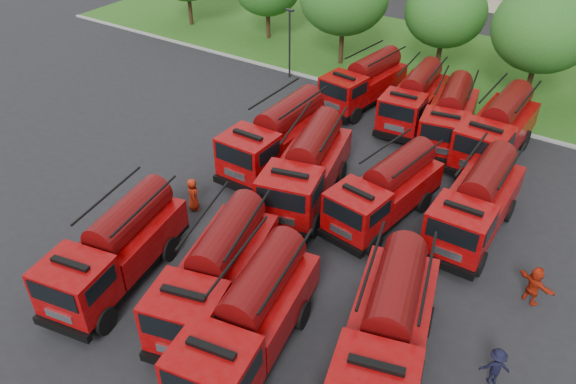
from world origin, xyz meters
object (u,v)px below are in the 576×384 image
at_px(firefighter_5, 529,301).
at_px(fire_truck_4, 277,136).
at_px(fire_truck_3, 388,330).
at_px(firefighter_4, 195,208).
at_px(fire_truck_7, 477,203).
at_px(fire_truck_5, 307,168).
at_px(firefighter_2, 374,366).
at_px(firefighter_3, 491,381).
at_px(fire_truck_0, 117,248).
at_px(fire_truck_6, 386,191).
at_px(fire_truck_2, 249,319).
at_px(fire_truck_9, 414,98).
at_px(fire_truck_10, 450,116).
at_px(fire_truck_11, 497,129).
at_px(fire_truck_8, 364,82).
at_px(fire_truck_1, 217,272).

bearing_deg(firefighter_5, fire_truck_4, 13.18).
height_order(fire_truck_3, firefighter_4, fire_truck_3).
bearing_deg(fire_truck_7, firefighter_4, -154.63).
height_order(fire_truck_5, firefighter_2, fire_truck_5).
bearing_deg(firefighter_3, fire_truck_0, -14.19).
relative_size(fire_truck_6, fire_truck_7, 0.99).
bearing_deg(fire_truck_2, fire_truck_4, 110.09).
xyz_separation_m(fire_truck_0, fire_truck_7, (11.71, 11.60, 0.01)).
bearing_deg(fire_truck_7, firefighter_5, -41.62).
bearing_deg(fire_truck_6, fire_truck_5, -163.25).
distance_m(fire_truck_6, firefighter_4, 9.77).
xyz_separation_m(fire_truck_0, fire_truck_9, (4.76, 20.60, -0.05)).
height_order(fire_truck_10, firefighter_4, fire_truck_10).
bearing_deg(fire_truck_4, fire_truck_6, -9.78).
bearing_deg(firefighter_2, fire_truck_4, 28.92).
distance_m(fire_truck_9, fire_truck_11, 5.87).
bearing_deg(fire_truck_8, fire_truck_6, -50.82).
relative_size(fire_truck_0, fire_truck_11, 0.99).
distance_m(fire_truck_0, fire_truck_7, 16.48).
xyz_separation_m(fire_truck_4, fire_truck_8, (0.60, 9.55, -0.15)).
distance_m(fire_truck_3, fire_truck_9, 19.66).
relative_size(fire_truck_8, firefighter_5, 4.10).
bearing_deg(fire_truck_5, fire_truck_8, 88.86).
height_order(fire_truck_2, fire_truck_11, fire_truck_11).
distance_m(fire_truck_4, fire_truck_9, 10.04).
bearing_deg(fire_truck_8, firefighter_2, -54.17).
relative_size(fire_truck_1, firefighter_2, 4.79).
xyz_separation_m(fire_truck_5, fire_truck_7, (8.18, 1.97, -0.10)).
xyz_separation_m(fire_truck_8, fire_truck_9, (3.80, -0.52, 0.01)).
xyz_separation_m(fire_truck_3, firefighter_2, (-0.20, -0.29, -1.83)).
bearing_deg(firefighter_4, firefighter_2, -156.37).
bearing_deg(fire_truck_11, firefighter_5, -63.83).
bearing_deg(fire_truck_0, fire_truck_10, 58.27).
relative_size(fire_truck_3, fire_truck_10, 1.10).
distance_m(fire_truck_1, firefighter_2, 7.10).
relative_size(fire_truck_8, fire_truck_10, 0.98).
bearing_deg(fire_truck_5, fire_truck_1, -97.26).
xyz_separation_m(fire_truck_0, firefighter_2, (11.34, 1.85, -1.72)).
relative_size(fire_truck_5, firefighter_5, 4.59).
relative_size(fire_truck_10, fire_truck_11, 0.96).
bearing_deg(fire_truck_3, fire_truck_0, 175.71).
bearing_deg(fire_truck_6, fire_truck_2, -84.77).
bearing_deg(firefighter_4, fire_truck_9, -69.37).
bearing_deg(firefighter_5, fire_truck_11, -40.47).
height_order(fire_truck_0, firefighter_5, fire_truck_0).
bearing_deg(fire_truck_7, firefighter_3, -66.87).
distance_m(fire_truck_4, firefighter_2, 14.77).
xyz_separation_m(fire_truck_6, fire_truck_7, (4.04, 1.36, 0.08)).
xyz_separation_m(fire_truck_4, firefighter_3, (14.81, -7.98, -1.82)).
distance_m(fire_truck_2, fire_truck_9, 20.85).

